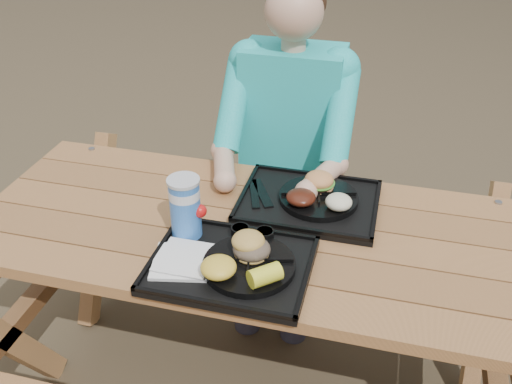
# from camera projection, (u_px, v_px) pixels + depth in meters

# --- Properties ---
(picnic_table) EXTENTS (1.80, 1.49, 0.75)m
(picnic_table) POSITION_uv_depth(u_px,v_px,m) (256.00, 314.00, 1.99)
(picnic_table) COLOR #999999
(picnic_table) RESTS_ON ground
(tray_near) EXTENTS (0.45, 0.35, 0.02)m
(tray_near) POSITION_uv_depth(u_px,v_px,m) (231.00, 266.00, 1.61)
(tray_near) COLOR black
(tray_near) RESTS_ON picnic_table
(tray_far) EXTENTS (0.45, 0.35, 0.02)m
(tray_far) POSITION_uv_depth(u_px,v_px,m) (309.00, 203.00, 1.88)
(tray_far) COLOR black
(tray_far) RESTS_ON picnic_table
(plate_near) EXTENTS (0.26, 0.26, 0.02)m
(plate_near) POSITION_uv_depth(u_px,v_px,m) (249.00, 265.00, 1.59)
(plate_near) COLOR black
(plate_near) RESTS_ON tray_near
(plate_far) EXTENTS (0.26, 0.26, 0.02)m
(plate_far) POSITION_uv_depth(u_px,v_px,m) (319.00, 198.00, 1.87)
(plate_far) COLOR black
(plate_far) RESTS_ON tray_far
(napkin_stack) EXTENTS (0.19, 0.19, 0.02)m
(napkin_stack) POSITION_uv_depth(u_px,v_px,m) (182.00, 261.00, 1.60)
(napkin_stack) COLOR white
(napkin_stack) RESTS_ON tray_near
(soda_cup) EXTENTS (0.09, 0.09, 0.18)m
(soda_cup) POSITION_uv_depth(u_px,v_px,m) (185.00, 209.00, 1.67)
(soda_cup) COLOR blue
(soda_cup) RESTS_ON tray_near
(condiment_bbq) EXTENTS (0.06, 0.06, 0.03)m
(condiment_bbq) POSITION_uv_depth(u_px,v_px,m) (240.00, 232.00, 1.70)
(condiment_bbq) COLOR #310605
(condiment_bbq) RESTS_ON tray_near
(condiment_mustard) EXTENTS (0.06, 0.06, 0.03)m
(condiment_mustard) POSITION_uv_depth(u_px,v_px,m) (265.00, 235.00, 1.69)
(condiment_mustard) COLOR yellow
(condiment_mustard) RESTS_ON tray_near
(sandwich) EXTENTS (0.10, 0.10, 0.10)m
(sandwich) POSITION_uv_depth(u_px,v_px,m) (252.00, 240.00, 1.58)
(sandwich) COLOR gold
(sandwich) RESTS_ON plate_near
(mac_cheese) EXTENTS (0.10, 0.10, 0.05)m
(mac_cheese) POSITION_uv_depth(u_px,v_px,m) (218.00, 267.00, 1.52)
(mac_cheese) COLOR yellow
(mac_cheese) RESTS_ON plate_near
(corn_cob) EXTENTS (0.12, 0.12, 0.05)m
(corn_cob) POSITION_uv_depth(u_px,v_px,m) (265.00, 275.00, 1.50)
(corn_cob) COLOR yellow
(corn_cob) RESTS_ON plate_near
(cutlery_far) EXTENTS (0.11, 0.17, 0.01)m
(cutlery_far) POSITION_uv_depth(u_px,v_px,m) (262.00, 193.00, 1.91)
(cutlery_far) COLOR black
(cutlery_far) RESTS_ON tray_far
(burger) EXTENTS (0.10, 0.10, 0.09)m
(burger) POSITION_uv_depth(u_px,v_px,m) (319.00, 176.00, 1.88)
(burger) COLOR #D7894C
(burger) RESTS_ON plate_far
(baked_beans) EXTENTS (0.10, 0.10, 0.04)m
(baked_beans) POSITION_uv_depth(u_px,v_px,m) (301.00, 197.00, 1.82)
(baked_beans) COLOR #43180D
(baked_beans) RESTS_ON plate_far
(potato_salad) EXTENTS (0.09, 0.09, 0.05)m
(potato_salad) POSITION_uv_depth(u_px,v_px,m) (339.00, 202.00, 1.79)
(potato_salad) COLOR beige
(potato_salad) RESTS_ON plate_far
(diner) EXTENTS (0.48, 0.84, 1.28)m
(diner) POSITION_uv_depth(u_px,v_px,m) (289.00, 166.00, 2.33)
(diner) COLOR teal
(diner) RESTS_ON ground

